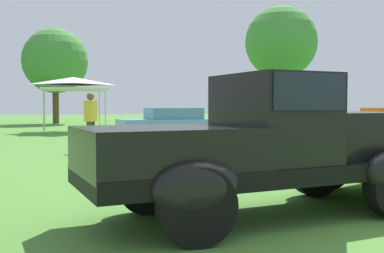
{
  "coord_description": "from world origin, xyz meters",
  "views": [
    {
      "loc": [
        -3.09,
        -4.91,
        1.34
      ],
      "look_at": [
        -0.68,
        2.95,
        0.95
      ],
      "focal_mm": 43.06,
      "sensor_mm": 36.0,
      "label": 1
    }
  ],
  "objects_px": {
    "canopy_tent_center_field": "(73,83)",
    "canopy_tent_right_field": "(300,86)",
    "spectator_near_truck": "(91,119)",
    "feature_pickup_truck": "(267,144)",
    "show_car_skyblue": "(177,124)",
    "show_car_yellow": "(279,123)"
  },
  "relations": [
    {
      "from": "canopy_tent_center_field",
      "to": "canopy_tent_right_field",
      "type": "relative_size",
      "value": 1.06
    },
    {
      "from": "spectator_near_truck",
      "to": "canopy_tent_right_field",
      "type": "distance_m",
      "value": 16.16
    },
    {
      "from": "feature_pickup_truck",
      "to": "canopy_tent_center_field",
      "type": "relative_size",
      "value": 1.47
    },
    {
      "from": "feature_pickup_truck",
      "to": "show_car_skyblue",
      "type": "relative_size",
      "value": 0.99
    },
    {
      "from": "show_car_skyblue",
      "to": "spectator_near_truck",
      "type": "bearing_deg",
      "value": -135.63
    },
    {
      "from": "feature_pickup_truck",
      "to": "show_car_skyblue",
      "type": "height_order",
      "value": "feature_pickup_truck"
    },
    {
      "from": "show_car_yellow",
      "to": "show_car_skyblue",
      "type": "bearing_deg",
      "value": -179.62
    },
    {
      "from": "show_car_skyblue",
      "to": "show_car_yellow",
      "type": "height_order",
      "value": "same"
    },
    {
      "from": "feature_pickup_truck",
      "to": "show_car_yellow",
      "type": "bearing_deg",
      "value": 61.64
    },
    {
      "from": "show_car_skyblue",
      "to": "canopy_tent_right_field",
      "type": "distance_m",
      "value": 11.34
    },
    {
      "from": "canopy_tent_center_field",
      "to": "canopy_tent_right_field",
      "type": "distance_m",
      "value": 12.67
    },
    {
      "from": "show_car_yellow",
      "to": "spectator_near_truck",
      "type": "xyz_separation_m",
      "value": [
        -7.88,
        -3.48,
        0.31
      ]
    },
    {
      "from": "show_car_skyblue",
      "to": "spectator_near_truck",
      "type": "relative_size",
      "value": 2.72
    },
    {
      "from": "feature_pickup_truck",
      "to": "canopy_tent_center_field",
      "type": "height_order",
      "value": "canopy_tent_center_field"
    },
    {
      "from": "canopy_tent_center_field",
      "to": "spectator_near_truck",
      "type": "bearing_deg",
      "value": -89.89
    },
    {
      "from": "show_car_skyblue",
      "to": "canopy_tent_right_field",
      "type": "relative_size",
      "value": 1.57
    },
    {
      "from": "feature_pickup_truck",
      "to": "canopy_tent_center_field",
      "type": "bearing_deg",
      "value": 94.28
    },
    {
      "from": "show_car_skyblue",
      "to": "canopy_tent_center_field",
      "type": "xyz_separation_m",
      "value": [
        -3.55,
        6.49,
        1.82
      ]
    },
    {
      "from": "show_car_skyblue",
      "to": "spectator_near_truck",
      "type": "distance_m",
      "value": 4.95
    },
    {
      "from": "show_car_skyblue",
      "to": "canopy_tent_center_field",
      "type": "distance_m",
      "value": 7.62
    },
    {
      "from": "feature_pickup_truck",
      "to": "canopy_tent_center_field",
      "type": "xyz_separation_m",
      "value": [
        -1.39,
        18.53,
        1.56
      ]
    },
    {
      "from": "show_car_skyblue",
      "to": "canopy_tent_center_field",
      "type": "relative_size",
      "value": 1.48
    }
  ]
}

